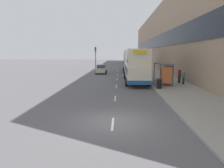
{
  "coord_description": "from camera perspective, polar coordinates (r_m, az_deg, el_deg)",
  "views": [
    {
      "loc": [
        0.36,
        -10.83,
        3.84
      ],
      "look_at": [
        -0.77,
        19.15,
        -0.83
      ],
      "focal_mm": 32.0,
      "sensor_mm": 36.0,
      "label": 1
    }
  ],
  "objects": [
    {
      "name": "lane_mark_4",
      "position": [
        35.67,
        1.57,
        2.67
      ],
      "size": [
        0.12,
        2.0,
        0.01
      ],
      "color": "silver",
      "rests_on": "ground_plane"
    },
    {
      "name": "double_decker_bus_ahead",
      "position": [
        41.09,
        5.21,
        6.64
      ],
      "size": [
        2.85,
        10.27,
        4.3
      ],
      "color": "beige",
      "rests_on": "ground_plane"
    },
    {
      "name": "traffic_light_far_kerb",
      "position": [
        40.08,
        -4.71,
        8.2
      ],
      "size": [
        0.3,
        0.32,
        5.07
      ],
      "color": "black",
      "rests_on": "ground_plane"
    },
    {
      "name": "pedestrian_1",
      "position": [
        27.23,
        14.11,
        2.69
      ],
      "size": [
        0.35,
        0.35,
        1.78
      ],
      "color": "#23232D",
      "rests_on": "ground_plane"
    },
    {
      "name": "litter_bin",
      "position": [
        21.53,
        13.36,
        0.14
      ],
      "size": [
        0.55,
        0.55,
        1.05
      ],
      "color": "black",
      "rests_on": "ground_plane"
    },
    {
      "name": "lane_mark_5",
      "position": [
        41.89,
        1.66,
        3.59
      ],
      "size": [
        0.12,
        2.0,
        0.01
      ],
      "color": "silver",
      "rests_on": "ground_plane"
    },
    {
      "name": "car_1",
      "position": [
        77.65,
        3.96,
        6.64
      ],
      "size": [
        2.09,
        4.04,
        1.79
      ],
      "color": "#4C5156",
      "rests_on": "ground_plane"
    },
    {
      "name": "ground_plane",
      "position": [
        11.5,
        0.26,
        -10.67
      ],
      "size": [
        220.0,
        220.0,
        0.0
      ],
      "primitive_type": "plane",
      "color": "#5B595B"
    },
    {
      "name": "pedestrian_at_shelter",
      "position": [
        26.3,
        18.73,
        2.35
      ],
      "size": [
        0.36,
        0.36,
        1.84
      ],
      "color": "#23232D",
      "rests_on": "ground_plane"
    },
    {
      "name": "pavement",
      "position": [
        49.85,
        9.25,
        4.4
      ],
      "size": [
        5.0,
        93.0,
        0.14
      ],
      "color": "gray",
      "rests_on": "ground_plane"
    },
    {
      "name": "pedestrian_2",
      "position": [
        26.95,
        15.93,
        2.34
      ],
      "size": [
        0.31,
        0.31,
        1.58
      ],
      "color": "#23232D",
      "rests_on": "ground_plane"
    },
    {
      "name": "car_0",
      "position": [
        37.49,
        -3.08,
        4.24
      ],
      "size": [
        1.92,
        3.8,
        1.68
      ],
      "rotation": [
        0.0,
        0.0,
        3.14
      ],
      "color": "#B7B799",
      "rests_on": "ground_plane"
    },
    {
      "name": "terrace_facade",
      "position": [
        50.47,
        14.06,
        12.36
      ],
      "size": [
        3.1,
        93.0,
        14.32
      ],
      "color": "#9E846B",
      "rests_on": "ground_plane"
    },
    {
      "name": "double_decker_bus_near",
      "position": [
        26.57,
        6.75,
        5.43
      ],
      "size": [
        2.85,
        10.99,
        4.3
      ],
      "color": "beige",
      "rests_on": "ground_plane"
    },
    {
      "name": "lane_mark_0",
      "position": [
        11.14,
        0.19,
        -11.29
      ],
      "size": [
        0.12,
        2.0,
        0.01
      ],
      "color": "silver",
      "rests_on": "ground_plane"
    },
    {
      "name": "lane_mark_3",
      "position": [
        29.46,
        1.44,
        1.37
      ],
      "size": [
        0.12,
        2.0,
        0.01
      ],
      "color": "silver",
      "rests_on": "ground_plane"
    },
    {
      "name": "bus_shelter",
      "position": [
        24.55,
        14.93,
        3.96
      ],
      "size": [
        1.6,
        4.2,
        2.48
      ],
      "color": "#4C4C51",
      "rests_on": "ground_plane"
    },
    {
      "name": "lane_mark_1",
      "position": [
        17.14,
        0.91,
        -4.08
      ],
      "size": [
        0.12,
        2.0,
        0.01
      ],
      "color": "silver",
      "rests_on": "ground_plane"
    },
    {
      "name": "pedestrian_3",
      "position": [
        25.29,
        19.76,
        1.81
      ],
      "size": [
        0.32,
        0.32,
        1.63
      ],
      "color": "#23232D",
      "rests_on": "ground_plane"
    },
    {
      "name": "lane_mark_2",
      "position": [
        23.28,
        1.24,
        -0.64
      ],
      "size": [
        0.12,
        2.0,
        0.01
      ],
      "color": "silver",
      "rests_on": "ground_plane"
    }
  ]
}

